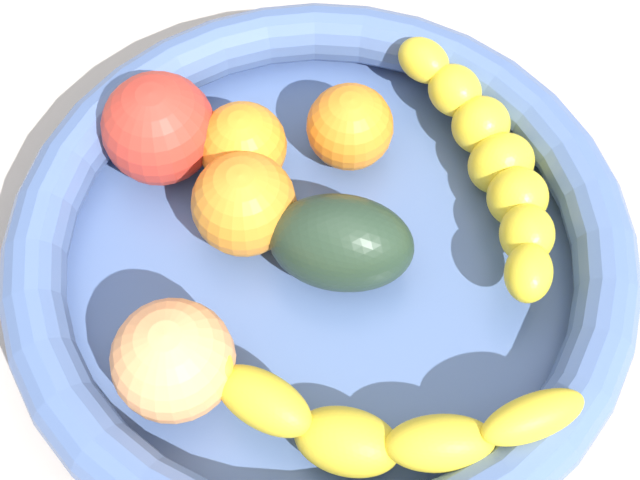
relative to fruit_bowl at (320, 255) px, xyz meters
The scene contains 10 objects.
kitchen_counter 4.31cm from the fruit_bowl, ahead, with size 120.00×120.00×3.00cm, color #AFA49A.
fruit_bowl is the anchor object (origin of this frame).
banana_draped_left 12.10cm from the fruit_bowl, 96.52° to the right, with size 19.84×9.26×4.89cm.
banana_draped_right 10.89cm from the fruit_bowl, 154.07° to the left, with size 18.57×16.48×5.30cm.
orange_front 8.49cm from the fruit_bowl, ahead, with size 5.53×5.53×5.53cm, color orange.
orange_mid_left 5.45cm from the fruit_bowl, 27.31° to the left, with size 6.28×6.28×6.28cm, color orange.
orange_mid_right 8.64cm from the fruit_bowl, 47.75° to the right, with size 5.50×5.50×5.50cm, color orange.
avocado_dark 2.02cm from the fruit_bowl, 128.59° to the right, with size 8.54×5.53×6.28cm, color #243827.
tomato_red 12.70cm from the fruit_bowl, 17.57° to the left, with size 7.05×7.05×7.05cm, color red.
peach_blush 11.21cm from the fruit_bowl, 99.12° to the left, with size 6.77×6.77×6.77cm, color #F99E5E.
Camera 1 is at (-22.30, 15.63, 55.84)cm, focal length 53.60 mm.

